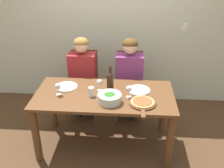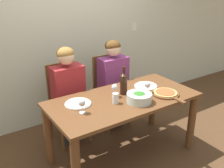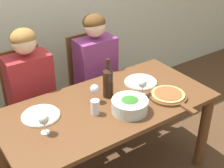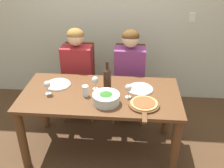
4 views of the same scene
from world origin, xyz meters
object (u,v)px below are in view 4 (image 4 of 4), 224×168
(chair_right, at_px, (129,80))
(wine_glass_centre, at_px, (95,81))
(person_man, at_px, (130,68))
(chair_left, at_px, (80,78))
(person_woman, at_px, (77,67))
(wine_glass_left, at_px, (47,85))
(wine_bottle, at_px, (107,78))
(water_tumbler, at_px, (85,91))
(broccoli_bowl, at_px, (106,98))
(wine_glass_right, at_px, (128,88))
(dinner_plate_left, at_px, (58,84))
(pizza_on_board, at_px, (144,104))
(dinner_plate_right, at_px, (140,89))

(chair_right, height_order, wine_glass_centre, chair_right)
(person_man, bearing_deg, chair_left, 170.05)
(person_woman, relative_size, wine_glass_left, 8.23)
(wine_bottle, distance_m, water_tumbler, 0.27)
(chair_left, height_order, person_man, person_man)
(chair_right, height_order, broccoli_bowl, chair_right)
(wine_glass_right, bearing_deg, wine_glass_left, -179.91)
(person_man, relative_size, dinner_plate_left, 4.45)
(wine_glass_right, bearing_deg, dinner_plate_left, 166.25)
(wine_glass_left, relative_size, wine_glass_right, 1.00)
(wine_bottle, bearing_deg, water_tumbler, -145.16)
(person_woman, bearing_deg, pizza_on_board, -44.86)
(person_woman, xyz_separation_m, wine_glass_right, (0.67, -0.68, 0.11))
(person_woman, bearing_deg, water_tumbler, -71.58)
(dinner_plate_left, relative_size, dinner_plate_right, 1.00)
(person_man, distance_m, broccoli_bowl, 0.83)
(chair_right, relative_size, wine_glass_left, 6.61)
(broccoli_bowl, bearing_deg, dinner_plate_right, 40.17)
(person_woman, bearing_deg, wine_glass_centre, -60.26)
(dinner_plate_left, relative_size, water_tumbler, 2.48)
(person_woman, height_order, person_man, same)
(person_woman, bearing_deg, dinner_plate_right, -33.01)
(broccoli_bowl, height_order, wine_glass_centre, wine_glass_centre)
(dinner_plate_left, relative_size, wine_glass_left, 1.85)
(water_tumbler, bearing_deg, pizza_on_board, -13.16)
(wine_glass_left, bearing_deg, broccoli_bowl, -10.66)
(chair_left, xyz_separation_m, dinner_plate_right, (0.79, -0.63, 0.23))
(chair_left, bearing_deg, person_woman, -90.00)
(wine_glass_left, bearing_deg, dinner_plate_right, 9.96)
(person_woman, distance_m, dinner_plate_left, 0.50)
(person_woman, xyz_separation_m, dinner_plate_left, (-0.12, -0.49, 0.01))
(chair_right, distance_m, water_tumbler, 0.95)
(dinner_plate_left, height_order, wine_glass_left, wine_glass_left)
(wine_bottle, relative_size, dinner_plate_right, 1.17)
(broccoli_bowl, relative_size, water_tumbler, 2.41)
(wine_bottle, relative_size, water_tumbler, 2.90)
(dinner_plate_left, height_order, dinner_plate_right, same)
(wine_glass_centre, bearing_deg, broccoli_bowl, -60.88)
(broccoli_bowl, bearing_deg, water_tumbler, 152.56)
(chair_right, bearing_deg, wine_bottle, -109.20)
(wine_bottle, distance_m, dinner_plate_left, 0.57)
(pizza_on_board, relative_size, water_tumbler, 3.96)
(pizza_on_board, bearing_deg, dinner_plate_right, 96.46)
(broccoli_bowl, height_order, water_tumbler, water_tumbler)
(dinner_plate_left, height_order, pizza_on_board, pizza_on_board)
(chair_right, height_order, pizza_on_board, chair_right)
(chair_left, bearing_deg, dinner_plate_left, -100.94)
(person_man, bearing_deg, wine_bottle, -113.00)
(wine_bottle, distance_m, wine_glass_centre, 0.13)
(chair_left, bearing_deg, chair_right, 0.00)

